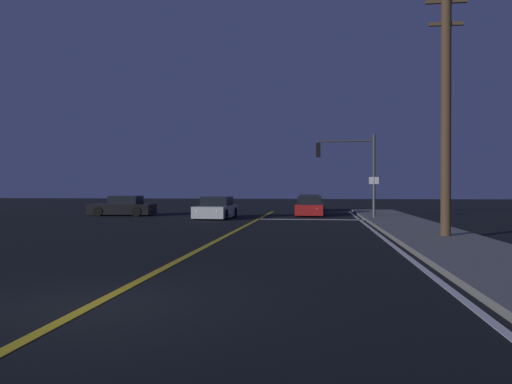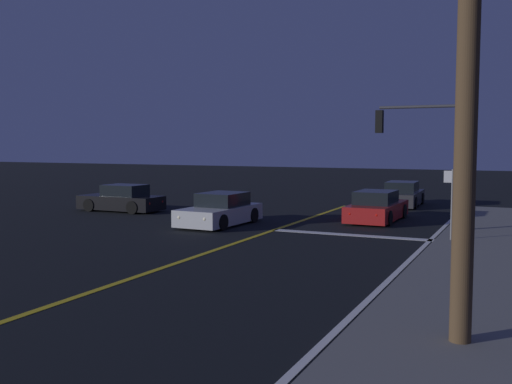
{
  "view_description": "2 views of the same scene",
  "coord_description": "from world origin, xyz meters",
  "px_view_note": "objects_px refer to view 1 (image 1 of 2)",
  "views": [
    {
      "loc": [
        3.55,
        -7.8,
        1.86
      ],
      "look_at": [
        -0.3,
        23.73,
        1.61
      ],
      "focal_mm": 35.9,
      "sensor_mm": 36.0,
      "label": 1
    },
    {
      "loc": [
        9.05,
        1.15,
        3.41
      ],
      "look_at": [
        1.07,
        18.4,
        1.84
      ],
      "focal_mm": 41.68,
      "sensor_mm": 36.0,
      "label": 2
    }
  ],
  "objects_px": {
    "car_parked_curb_silver": "(216,209)",
    "traffic_signal_near_right": "(352,162)",
    "utility_pole_right": "(446,109)",
    "car_side_waiting_black": "(123,207)",
    "car_distant_tail_red": "(310,207)",
    "street_sign_corner": "(374,191)",
    "car_lead_oncoming_charcoal": "(309,204)"
  },
  "relations": [
    {
      "from": "car_parked_curb_silver",
      "to": "street_sign_corner",
      "type": "distance_m",
      "value": 9.46
    },
    {
      "from": "car_parked_curb_silver",
      "to": "street_sign_corner",
      "type": "height_order",
      "value": "street_sign_corner"
    },
    {
      "from": "traffic_signal_near_right",
      "to": "utility_pole_right",
      "type": "relative_size",
      "value": 0.57
    },
    {
      "from": "car_side_waiting_black",
      "to": "traffic_signal_near_right",
      "type": "xyz_separation_m",
      "value": [
        15.13,
        -0.46,
        2.9
      ]
    },
    {
      "from": "utility_pole_right",
      "to": "street_sign_corner",
      "type": "height_order",
      "value": "utility_pole_right"
    },
    {
      "from": "car_lead_oncoming_charcoal",
      "to": "street_sign_corner",
      "type": "bearing_deg",
      "value": -73.65
    },
    {
      "from": "utility_pole_right",
      "to": "street_sign_corner",
      "type": "bearing_deg",
      "value": 97.45
    },
    {
      "from": "car_lead_oncoming_charcoal",
      "to": "car_distant_tail_red",
      "type": "height_order",
      "value": "same"
    },
    {
      "from": "car_side_waiting_black",
      "to": "utility_pole_right",
      "type": "distance_m",
      "value": 22.84
    },
    {
      "from": "car_parked_curb_silver",
      "to": "traffic_signal_near_right",
      "type": "relative_size",
      "value": 0.83
    },
    {
      "from": "street_sign_corner",
      "to": "car_parked_curb_silver",
      "type": "bearing_deg",
      "value": 174.33
    },
    {
      "from": "car_side_waiting_black",
      "to": "car_parked_curb_silver",
      "type": "distance_m",
      "value": 7.24
    },
    {
      "from": "car_lead_oncoming_charcoal",
      "to": "car_side_waiting_black",
      "type": "bearing_deg",
      "value": -147.73
    },
    {
      "from": "traffic_signal_near_right",
      "to": "car_lead_oncoming_charcoal",
      "type": "bearing_deg",
      "value": -72.34
    },
    {
      "from": "car_lead_oncoming_charcoal",
      "to": "street_sign_corner",
      "type": "distance_m",
      "value": 12.36
    },
    {
      "from": "car_parked_curb_silver",
      "to": "street_sign_corner",
      "type": "xyz_separation_m",
      "value": [
        9.34,
        -0.93,
        1.12
      ]
    },
    {
      "from": "car_parked_curb_silver",
      "to": "traffic_signal_near_right",
      "type": "xyz_separation_m",
      "value": [
        8.27,
        1.87,
        2.89
      ]
    },
    {
      "from": "car_distant_tail_red",
      "to": "traffic_signal_near_right",
      "type": "distance_m",
      "value": 4.44
    },
    {
      "from": "car_side_waiting_black",
      "to": "street_sign_corner",
      "type": "relative_size",
      "value": 1.7
    },
    {
      "from": "car_distant_tail_red",
      "to": "traffic_signal_near_right",
      "type": "height_order",
      "value": "traffic_signal_near_right"
    },
    {
      "from": "car_side_waiting_black",
      "to": "car_distant_tail_red",
      "type": "distance_m",
      "value": 12.61
    },
    {
      "from": "utility_pole_right",
      "to": "car_side_waiting_black",
      "type": "bearing_deg",
      "value": 141.55
    },
    {
      "from": "car_lead_oncoming_charcoal",
      "to": "traffic_signal_near_right",
      "type": "distance_m",
      "value": 9.76
    },
    {
      "from": "street_sign_corner",
      "to": "traffic_signal_near_right",
      "type": "bearing_deg",
      "value": 110.9
    },
    {
      "from": "car_lead_oncoming_charcoal",
      "to": "car_distant_tail_red",
      "type": "xyz_separation_m",
      "value": [
        0.2,
        -6.76,
        0.0
      ]
    },
    {
      "from": "car_lead_oncoming_charcoal",
      "to": "utility_pole_right",
      "type": "relative_size",
      "value": 0.5
    },
    {
      "from": "car_distant_tail_red",
      "to": "utility_pole_right",
      "type": "bearing_deg",
      "value": -70.88
    },
    {
      "from": "car_distant_tail_red",
      "to": "street_sign_corner",
      "type": "height_order",
      "value": "street_sign_corner"
    },
    {
      "from": "car_distant_tail_red",
      "to": "utility_pole_right",
      "type": "xyz_separation_m",
      "value": [
        5.1,
        -15.62,
        4.1
      ]
    },
    {
      "from": "car_lead_oncoming_charcoal",
      "to": "car_parked_curb_silver",
      "type": "bearing_deg",
      "value": -118.97
    },
    {
      "from": "car_distant_tail_red",
      "to": "utility_pole_right",
      "type": "relative_size",
      "value": 0.51
    },
    {
      "from": "car_lead_oncoming_charcoal",
      "to": "car_parked_curb_silver",
      "type": "relative_size",
      "value": 1.07
    }
  ]
}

